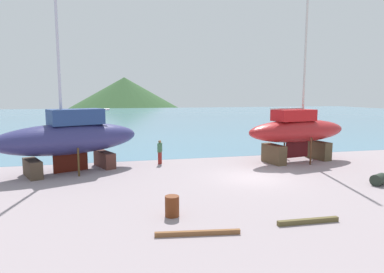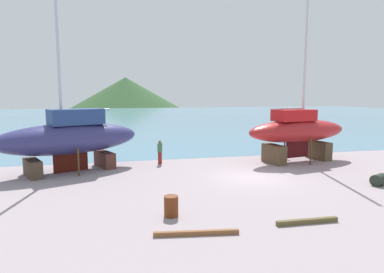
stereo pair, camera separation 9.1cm
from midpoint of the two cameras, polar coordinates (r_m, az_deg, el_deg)
The scene contains 10 objects.
ground_plane at distance 16.71m, azimuth 16.17°, elevation -10.18°, with size 42.55×42.55×0.00m, color gray.
sea_water at distance 72.54m, azimuth -6.65°, elevation 3.36°, with size 163.59×94.83×0.01m, color teal.
headland_hill at distance 177.02m, azimuth -11.25°, elevation 5.57°, with size 96.09×96.09×27.09m, color #2E502A.
sailboat_large_starboard at distance 22.42m, azimuth -20.06°, elevation -0.15°, with size 9.38×6.20×16.07m.
sailboat_far_slipway at distance 25.51m, azimuth 17.76°, elevation 0.92°, with size 8.62×4.01×13.69m.
worker at distance 23.66m, azimuth -5.43°, elevation -2.59°, with size 0.39×0.50×1.71m.
barrel_rust_far at distance 13.78m, azimuth -3.41°, elevation -11.85°, with size 0.58×0.58×0.84m, color #612B13.
barrel_by_slipway at distance 20.89m, azimuth 29.54°, elevation -6.47°, with size 0.62×0.62×0.87m, color #242E24.
timber_plank_far at distance 13.86m, azimuth 19.36°, elevation -13.58°, with size 2.52×0.17×0.19m, color brown.
timber_short_cross at distance 12.15m, azimuth 0.99°, elevation -16.25°, with size 3.03×0.14×0.17m, color brown.
Camera 2 is at (-7.84, -17.95, 4.94)m, focal length 31.05 mm.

